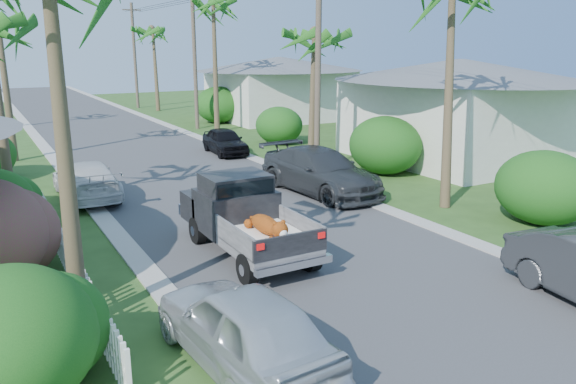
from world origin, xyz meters
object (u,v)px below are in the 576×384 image
house_right_far (280,91)px  palm_r_c (213,0)px  palm_r_b (313,33)px  house_right_near (457,113)px  palm_r_d (153,29)px  utility_pole_d (135,55)px  parked_car_lf (86,180)px  parked_car_rm (320,171)px  parked_car_ln (243,327)px  pickup_truck (241,214)px  utility_pole_c (195,58)px  parked_car_rf (225,141)px  utility_pole_b (318,65)px

house_right_far → palm_r_c: bearing=-149.5°
palm_r_c → house_right_far: 9.90m
palm_r_b → house_right_near: bearing=-25.1°
palm_r_d → utility_pole_d: (-0.90, 3.00, -2.14)m
parked_car_lf → utility_pole_d: utility_pole_d is taller
parked_car_rm → house_right_near: bearing=9.0°
parked_car_ln → house_right_far: house_right_far is taller
palm_r_d → house_right_near: palm_r_d is taller
house_right_near → pickup_truck: bearing=-156.0°
parked_car_rm → house_right_near: (9.40, 2.40, 1.40)m
palm_r_c → house_right_near: (6.80, -14.00, -5.89)m
parked_car_ln → utility_pole_c: (9.58, 27.78, 3.86)m
utility_pole_c → house_right_far: bearing=15.1°
palm_r_d → house_right_far: palm_r_d is taller
pickup_truck → palm_r_b: size_ratio=0.71×
parked_car_rm → parked_car_rf: 9.05m
parked_car_rf → utility_pole_b: utility_pole_b is taller
pickup_truck → palm_r_b: bearing=49.3°
utility_pole_c → house_right_near: bearing=-65.2°
palm_r_b → house_right_near: palm_r_b is taller
utility_pole_b → utility_pole_c: 15.00m
pickup_truck → palm_r_b: (8.19, 9.51, 4.94)m
parked_car_rf → parked_car_lf: 9.66m
parked_car_ln → utility_pole_b: utility_pole_b is taller
parked_car_rm → palm_r_c: (2.60, 16.40, 7.29)m
parked_car_rm → utility_pole_d: bearing=81.3°
parked_car_ln → utility_pole_b: size_ratio=0.48×
pickup_truck → utility_pole_c: bearing=72.3°
parked_car_ln → palm_r_d: (10.48, 39.78, 6.00)m
house_right_far → utility_pole_b: (-7.40, -17.00, 2.48)m
house_right_far → house_right_near: bearing=-90.0°
parked_car_lf → house_right_near: house_right_near is taller
palm_r_b → house_right_near: (6.40, -3.00, -3.73)m
palm_r_c → house_right_far: palm_r_c is taller
pickup_truck → palm_r_c: 23.06m
parked_car_lf → house_right_near: (17.25, -1.01, 1.54)m
parked_car_lf → palm_r_d: bearing=-111.1°
palm_r_c → parked_car_rm: bearing=-99.0°
house_right_far → utility_pole_b: size_ratio=1.00×
parked_car_lf → utility_pole_b: bearing=-179.4°
palm_r_c → palm_r_b: bearing=-87.9°
parked_car_rm → palm_r_d: palm_r_d is taller
utility_pole_b → parked_car_ln: bearing=-126.9°
palm_r_b → utility_pole_b: size_ratio=0.80×
palm_r_c → utility_pole_b: 13.48m
parked_car_rm → palm_r_b: bearing=55.6°
parked_car_rf → utility_pole_d: bearing=89.9°
palm_r_c → utility_pole_d: size_ratio=1.04×
parked_car_rm → parked_car_lf: bearing=151.2°
house_right_far → utility_pole_d: bearing=119.6°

